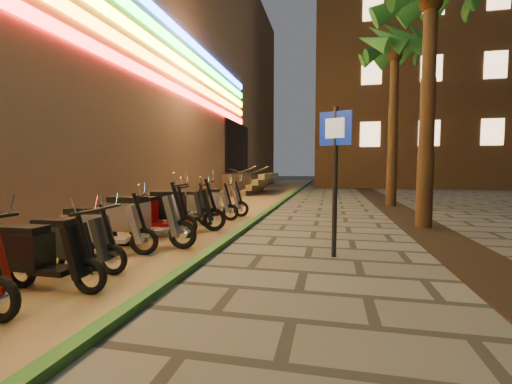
% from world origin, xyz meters
% --- Properties ---
extents(ground, '(120.00, 120.00, 0.00)m').
position_xyz_m(ground, '(0.00, 0.00, 0.00)').
color(ground, '#474442').
rests_on(ground, ground).
extents(parking_strip, '(3.40, 60.00, 0.01)m').
position_xyz_m(parking_strip, '(-2.60, 10.00, 0.01)').
color(parking_strip, '#8C7251').
rests_on(parking_strip, ground).
extents(green_curb, '(0.18, 60.00, 0.10)m').
position_xyz_m(green_curb, '(-0.90, 10.00, 0.05)').
color(green_curb, '#245E23').
rests_on(green_curb, ground).
extents(planting_strip, '(1.20, 40.00, 0.02)m').
position_xyz_m(planting_strip, '(3.60, 5.00, 0.01)').
color(planting_strip, black).
rests_on(planting_strip, ground).
extents(apartment_block, '(18.00, 16.06, 25.00)m').
position_xyz_m(apartment_block, '(9.00, 32.00, 12.50)').
color(apartment_block, brown).
rests_on(apartment_block, ground).
extents(palm_c, '(2.97, 3.02, 6.91)m').
position_xyz_m(palm_c, '(3.60, 7.00, 5.73)').
color(palm_c, '#472D19').
rests_on(palm_c, ground).
extents(palm_d, '(2.97, 3.02, 7.16)m').
position_xyz_m(palm_d, '(3.60, 12.00, 5.94)').
color(palm_d, '#472D19').
rests_on(palm_d, ground).
extents(pedestrian_sign, '(0.54, 0.25, 2.61)m').
position_xyz_m(pedestrian_sign, '(1.28, 3.49, 1.69)').
color(pedestrian_sign, black).
rests_on(pedestrian_sign, ground).
extents(scooter_5, '(1.51, 0.53, 1.07)m').
position_xyz_m(scooter_5, '(-2.40, 1.01, 0.47)').
color(scooter_5, black).
rests_on(scooter_5, ground).
extents(scooter_6, '(1.49, 0.52, 1.05)m').
position_xyz_m(scooter_6, '(-2.59, 1.72, 0.46)').
color(scooter_6, black).
rests_on(scooter_6, ground).
extents(scooter_7, '(1.58, 0.85, 1.13)m').
position_xyz_m(scooter_7, '(-2.75, 2.65, 0.49)').
color(scooter_7, black).
rests_on(scooter_7, ground).
extents(scooter_8, '(1.83, 0.64, 1.30)m').
position_xyz_m(scooter_8, '(-2.43, 3.44, 0.56)').
color(scooter_8, black).
rests_on(scooter_8, ground).
extents(scooter_9, '(1.70, 0.65, 1.19)m').
position_xyz_m(scooter_9, '(-2.72, 4.36, 0.52)').
color(scooter_9, black).
rests_on(scooter_9, ground).
extents(scooter_10, '(1.83, 0.96, 1.30)m').
position_xyz_m(scooter_10, '(-2.42, 5.10, 0.56)').
color(scooter_10, black).
rests_on(scooter_10, ground).
extents(scooter_11, '(1.65, 0.62, 1.16)m').
position_xyz_m(scooter_11, '(-2.81, 6.06, 0.50)').
color(scooter_11, black).
rests_on(scooter_11, ground).
extents(scooter_12, '(1.59, 0.59, 1.12)m').
position_xyz_m(scooter_12, '(-2.41, 6.96, 0.49)').
color(scooter_12, black).
rests_on(scooter_12, ground).
extents(scooter_13, '(1.63, 0.60, 1.15)m').
position_xyz_m(scooter_13, '(-2.33, 7.78, 0.50)').
color(scooter_13, black).
rests_on(scooter_13, ground).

